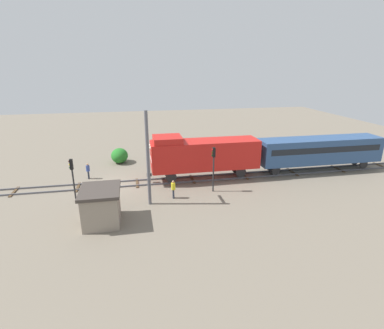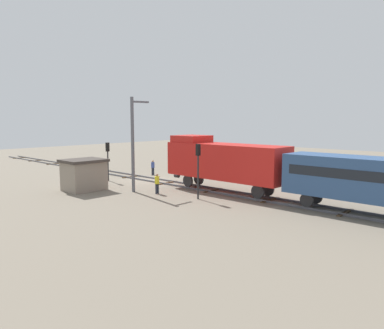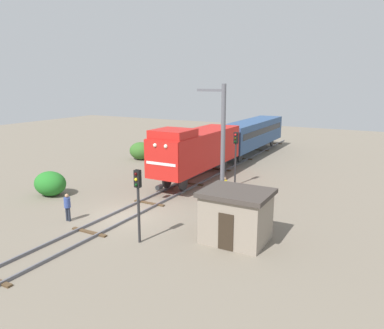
{
  "view_description": "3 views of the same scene",
  "coord_description": "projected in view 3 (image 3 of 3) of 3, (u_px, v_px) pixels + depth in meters",
  "views": [
    {
      "loc": [
        28.83,
        2.89,
        11.4
      ],
      "look_at": [
        0.48,
        8.48,
        1.84
      ],
      "focal_mm": 28.0,
      "sensor_mm": 36.0,
      "label": 1
    },
    {
      "loc": [
        24.7,
        29.26,
        6.24
      ],
      "look_at": [
        -1.36,
        4.84,
        1.88
      ],
      "focal_mm": 35.0,
      "sensor_mm": 36.0,
      "label": 2
    },
    {
      "loc": [
        14.37,
        -17.12,
        8.26
      ],
      "look_at": [
        0.1,
        8.8,
        1.61
      ],
      "focal_mm": 35.0,
      "sensor_mm": 36.0,
      "label": 3
    }
  ],
  "objects": [
    {
      "name": "relay_hut",
      "position": [
        236.0,
        215.0,
        19.48
      ],
      "size": [
        3.5,
        2.9,
        2.74
      ],
      "color": "gray",
      "rests_on": "ground"
    },
    {
      "name": "traffic_signal_mid",
      "position": [
        236.0,
        149.0,
        29.44
      ],
      "size": [
        0.32,
        0.34,
        4.32
      ],
      "color": "#262628",
      "rests_on": "ground"
    },
    {
      "name": "worker_by_signal",
      "position": [
        224.0,
        187.0,
        26.17
      ],
      "size": [
        0.38,
        0.38,
        1.7
      ],
      "rotation": [
        0.0,
        0.0,
        3.55
      ],
      "color": "#262B38",
      "rests_on": "ground"
    },
    {
      "name": "ground_plane",
      "position": [
        122.0,
        217.0,
        23.21
      ],
      "size": [
        103.36,
        103.36,
        0.0
      ],
      "primitive_type": "plane",
      "color": "#756B5B"
    },
    {
      "name": "worker_near_track",
      "position": [
        67.0,
        205.0,
        22.32
      ],
      "size": [
        0.38,
        0.38,
        1.7
      ],
      "rotation": [
        0.0,
        0.0,
        0.48
      ],
      "color": "#262B38",
      "rests_on": "ground"
    },
    {
      "name": "passenger_car_leading",
      "position": [
        252.0,
        132.0,
        42.38
      ],
      "size": [
        2.84,
        14.0,
        3.66
      ],
      "color": "#2D4C7A",
      "rests_on": "railway_track"
    },
    {
      "name": "railway_track",
      "position": [
        122.0,
        216.0,
        23.2
      ],
      "size": [
        2.4,
        68.91,
        0.16
      ],
      "color": "#595960",
      "rests_on": "ground"
    },
    {
      "name": "locomotive",
      "position": [
        197.0,
        148.0,
        30.93
      ],
      "size": [
        2.9,
        11.6,
        4.6
      ],
      "color": "red",
      "rests_on": "railway_track"
    },
    {
      "name": "catenary_mast",
      "position": [
        222.0,
        146.0,
        23.26
      ],
      "size": [
        1.94,
        0.28,
        8.08
      ],
      "color": "#595960",
      "rests_on": "ground"
    },
    {
      "name": "bush_near",
      "position": [
        50.0,
        184.0,
        27.33
      ],
      "size": [
        2.48,
        2.03,
        1.8
      ],
      "primitive_type": "ellipsoid",
      "color": "#257326",
      "rests_on": "ground"
    },
    {
      "name": "traffic_signal_near",
      "position": [
        138.0,
        192.0,
        18.95
      ],
      "size": [
        0.32,
        0.34,
        3.89
      ],
      "color": "#262628",
      "rests_on": "ground"
    },
    {
      "name": "bush_mid",
      "position": [
        141.0,
        151.0,
        39.88
      ],
      "size": [
        2.56,
        2.09,
        1.86
      ],
      "primitive_type": "ellipsoid",
      "color": "#346426",
      "rests_on": "ground"
    }
  ]
}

